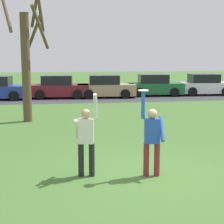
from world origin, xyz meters
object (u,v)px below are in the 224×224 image
(bare_tree_tall, at_px, (27,57))
(person_defender, at_px, (86,137))
(frisbee_disc, at_px, (143,90))
(parked_car_tan, at_px, (106,87))
(parked_car_green, at_px, (155,86))
(person_catcher, at_px, (152,136))
(parked_car_maroon, at_px, (59,88))
(parked_car_white, at_px, (205,85))

(bare_tree_tall, bearing_deg, person_defender, -75.95)
(frisbee_disc, xyz_separation_m, parked_car_tan, (1.42, 16.74, -1.37))
(frisbee_disc, xyz_separation_m, parked_car_green, (5.19, 17.34, -1.37))
(person_catcher, distance_m, bare_tree_tall, 8.90)
(parked_car_maroon, distance_m, parked_car_green, 7.10)
(parked_car_tan, bearing_deg, parked_car_green, 13.59)
(parked_car_maroon, bearing_deg, parked_car_tan, 1.58)
(parked_car_white, bearing_deg, parked_car_green, -176.02)
(parked_car_white, bearing_deg, bare_tree_tall, -138.43)
(parked_car_green, bearing_deg, person_defender, -106.30)
(parked_car_green, height_order, bare_tree_tall, bare_tree_tall)
(person_catcher, distance_m, parked_car_white, 19.49)
(parked_car_green, bearing_deg, frisbee_disc, -102.10)
(parked_car_tan, relative_size, parked_car_white, 1.00)
(frisbee_disc, bearing_deg, person_defender, 171.82)
(parked_car_white, bearing_deg, parked_car_maroon, -173.44)
(person_defender, xyz_separation_m, parked_car_white, (10.49, 17.10, -0.25))
(parked_car_tan, distance_m, parked_car_white, 7.75)
(frisbee_disc, xyz_separation_m, bare_tree_tall, (-3.28, 7.93, 0.78))
(parked_car_green, bearing_deg, parked_car_tan, -166.41)
(parked_car_maroon, bearing_deg, person_catcher, -78.31)
(bare_tree_tall, bearing_deg, parked_car_white, 37.01)
(person_defender, bearing_deg, frisbee_disc, -0.00)
(person_catcher, distance_m, parked_car_tan, 16.81)
(frisbee_disc, distance_m, bare_tree_tall, 8.62)
(parked_car_tan, height_order, parked_car_white, same)
(parked_car_maroon, bearing_deg, parked_car_white, 6.56)
(person_catcher, distance_m, frisbee_disc, 1.13)
(person_defender, relative_size, bare_tree_tall, 0.33)
(person_defender, height_order, frisbee_disc, frisbee_disc)
(person_defender, bearing_deg, parked_car_maroon, 100.08)
(person_catcher, xyz_separation_m, frisbee_disc, (-0.22, 0.03, 1.11))
(parked_car_tan, bearing_deg, person_defender, -94.92)
(person_catcher, height_order, bare_tree_tall, bare_tree_tall)
(person_catcher, bearing_deg, parked_car_white, -109.07)
(parked_car_white, bearing_deg, person_defender, -116.97)
(parked_car_maroon, relative_size, bare_tree_tall, 0.69)
(parked_car_green, bearing_deg, parked_car_maroon, -171.99)
(parked_car_green, xyz_separation_m, bare_tree_tall, (-8.47, -9.41, 2.15))
(parked_car_maroon, distance_m, parked_car_white, 11.05)
(parked_car_white, xyz_separation_m, bare_tree_tall, (-12.43, -9.37, 2.15))
(person_defender, xyz_separation_m, frisbee_disc, (1.34, -0.19, 1.11))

